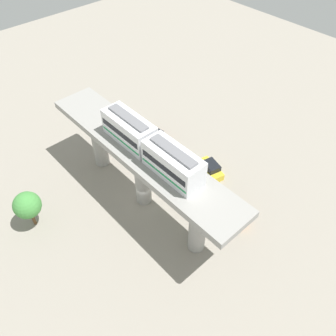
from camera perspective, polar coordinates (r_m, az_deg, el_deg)
name	(u,v)px	position (r m, az deg, el deg)	size (l,w,h in m)	color
ground_plane	(144,200)	(43.99, -3.92, -5.21)	(120.00, 120.00, 0.00)	gray
viaduct	(142,163)	(39.19, -4.38, 0.83)	(5.20, 28.00, 8.77)	#999691
train	(150,145)	(35.60, -2.98, 3.76)	(2.64, 13.55, 3.24)	white
parked_car_yellow	(210,169)	(46.84, 6.98, -0.13)	(2.75, 4.51, 1.76)	yellow
parked_car_orange	(232,213)	(42.33, 10.54, -7.34)	(1.94, 4.26, 1.76)	orange
parked_car_red	(154,136)	(51.60, -2.31, 5.36)	(2.35, 4.40, 1.76)	red
tree_near_viaduct	(191,175)	(41.85, 3.82, -1.22)	(2.76, 2.76, 4.99)	brown
tree_mid_lot	(27,205)	(42.02, -22.20, -5.72)	(3.14, 3.14, 5.02)	brown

